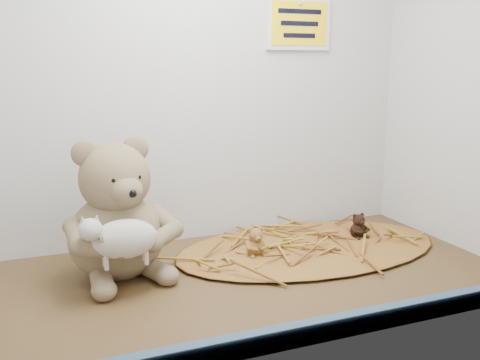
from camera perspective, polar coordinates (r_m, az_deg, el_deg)
name	(u,v)px	position (r cm, az deg, el deg)	size (l,w,h in cm)	color
alcove_shell	(216,63)	(114.61, -2.60, 12.37)	(120.40, 60.20, 90.40)	#453118
front_rail	(295,335)	(90.78, 5.86, -16.09)	(119.28, 2.20, 3.60)	#3D5975
straw_bed	(309,247)	(133.75, 7.37, -7.08)	(67.92, 39.44, 1.31)	brown
main_teddy	(115,208)	(115.78, -13.18, -2.96)	(24.21, 25.56, 30.03)	#8D7856
toy_lamb	(125,239)	(106.55, -12.20, -6.16)	(16.73, 10.21, 10.81)	beige
mini_teddy_tan	(256,240)	(125.30, 1.67, -6.41)	(5.37, 5.67, 6.66)	olive
mini_teddy_brown	(358,224)	(140.92, 12.50, -4.62)	(5.14, 5.43, 6.37)	black
wall_sign	(299,24)	(145.69, 6.27, 16.25)	(16.00, 1.20, 11.00)	yellow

